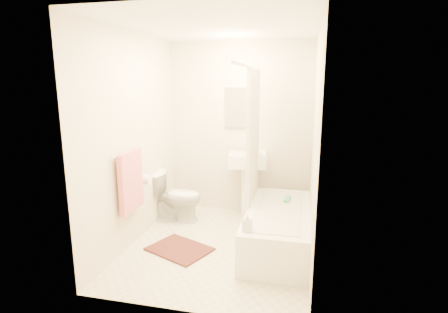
% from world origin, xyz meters
% --- Properties ---
extents(floor, '(2.40, 2.40, 0.00)m').
position_xyz_m(floor, '(0.00, 0.00, 0.00)').
color(floor, beige).
rests_on(floor, ground).
extents(ceiling, '(2.40, 2.40, 0.00)m').
position_xyz_m(ceiling, '(0.00, 0.00, 2.40)').
color(ceiling, white).
rests_on(ceiling, ground).
extents(wall_back, '(2.00, 0.02, 2.40)m').
position_xyz_m(wall_back, '(0.00, 1.20, 1.20)').
color(wall_back, beige).
rests_on(wall_back, ground).
extents(wall_left, '(0.02, 2.40, 2.40)m').
position_xyz_m(wall_left, '(-1.00, 0.00, 1.20)').
color(wall_left, beige).
rests_on(wall_left, ground).
extents(wall_right, '(0.02, 2.40, 2.40)m').
position_xyz_m(wall_right, '(1.00, 0.00, 1.20)').
color(wall_right, beige).
rests_on(wall_right, ground).
extents(mirror, '(0.40, 0.03, 0.55)m').
position_xyz_m(mirror, '(0.00, 1.18, 1.50)').
color(mirror, white).
rests_on(mirror, wall_back).
extents(curtain_rod, '(0.03, 1.70, 0.03)m').
position_xyz_m(curtain_rod, '(0.30, 0.10, 2.00)').
color(curtain_rod, silver).
rests_on(curtain_rod, wall_back).
extents(shower_curtain, '(0.04, 0.80, 1.55)m').
position_xyz_m(shower_curtain, '(0.30, 0.50, 1.22)').
color(shower_curtain, silver).
rests_on(shower_curtain, curtain_rod).
extents(towel_bar, '(0.02, 0.60, 0.02)m').
position_xyz_m(towel_bar, '(-0.96, -0.25, 1.10)').
color(towel_bar, silver).
rests_on(towel_bar, wall_left).
extents(towel, '(0.06, 0.45, 0.66)m').
position_xyz_m(towel, '(-0.93, -0.25, 0.78)').
color(towel, '#CC7266').
rests_on(towel, towel_bar).
extents(toilet_paper, '(0.11, 0.12, 0.12)m').
position_xyz_m(toilet_paper, '(-0.93, 0.12, 0.70)').
color(toilet_paper, white).
rests_on(toilet_paper, wall_left).
extents(toilet, '(0.69, 0.41, 0.66)m').
position_xyz_m(toilet, '(-0.75, 0.63, 0.33)').
color(toilet, white).
rests_on(toilet, floor).
extents(sink, '(0.55, 0.47, 0.98)m').
position_xyz_m(sink, '(0.16, 1.00, 0.49)').
color(sink, white).
rests_on(sink, floor).
extents(bathtub, '(0.69, 1.57, 0.44)m').
position_xyz_m(bathtub, '(0.66, 0.14, 0.22)').
color(bathtub, white).
rests_on(bathtub, floor).
extents(bath_mat, '(0.79, 0.71, 0.02)m').
position_xyz_m(bath_mat, '(-0.41, -0.20, 0.01)').
color(bath_mat, '#4C261B').
rests_on(bath_mat, floor).
extents(soap_bottle, '(0.09, 0.09, 0.17)m').
position_xyz_m(soap_bottle, '(0.40, -0.50, 0.53)').
color(soap_bottle, white).
rests_on(soap_bottle, bathtub).
extents(scrub_brush, '(0.08, 0.20, 0.04)m').
position_xyz_m(scrub_brush, '(0.73, 0.46, 0.46)').
color(scrub_brush, '#42A95E').
rests_on(scrub_brush, bathtub).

